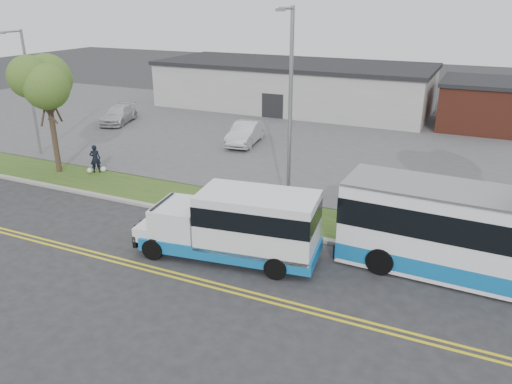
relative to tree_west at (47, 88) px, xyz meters
The scene contains 18 objects.
ground 13.43m from the tree_west, 14.93° to the right, with size 140.00×140.00×0.00m, color #28282B.
lane_line_north 14.83m from the tree_west, 30.43° to the right, with size 70.00×0.12×0.01m, color yellow.
lane_line_south 14.97m from the tree_west, 31.49° to the right, with size 70.00×0.12×0.01m, color yellow.
curb 13.19m from the tree_west, ahead, with size 80.00×0.30×0.15m, color #9E9B93.
verge 13.03m from the tree_west, ahead, with size 80.00×3.30×0.10m, color #2B4918.
parking_lot 18.98m from the tree_west, 48.99° to the left, with size 80.00×25.00×0.10m, color #4C4C4F.
commercial_building 24.72m from the tree_west, 75.85° to the left, with size 25.40×10.40×4.35m.
brick_wing 32.19m from the tree_west, 45.38° to the left, with size 6.30×7.30×3.90m.
tree_west is the anchor object (origin of this frame).
streetlight_near 15.01m from the tree_west, ahead, with size 0.35×1.53×9.50m.
streetlight_far 4.62m from the tree_west, 151.02° to the left, with size 0.35×1.53×8.00m.
shuttle_bus 15.92m from the tree_west, 18.43° to the right, with size 7.73×3.38×2.87m.
transit_bus 24.81m from the tree_west, ahead, with size 12.35×3.31×3.40m.
pedestrian 4.78m from the tree_west, 20.04° to the left, with size 0.62×0.41×1.70m, color black.
parked_car_a 13.45m from the tree_west, 53.70° to the left, with size 1.66×4.76×1.57m, color silver.
parked_car_b 13.41m from the tree_west, 113.16° to the left, with size 1.92×4.73×1.37m, color silver.
grocery_bag_left 5.25m from the tree_west, 16.20° to the left, with size 0.32×0.32×0.32m, color white.
grocery_bag_right 5.56m from the tree_west, 22.84° to the left, with size 0.32×0.32×0.32m, color white.
Camera 1 is at (10.85, -17.75, 9.85)m, focal length 35.00 mm.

